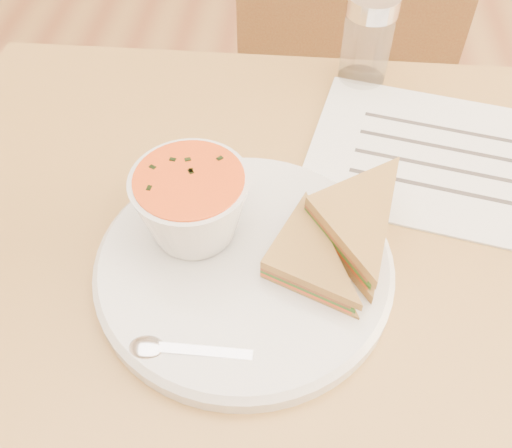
# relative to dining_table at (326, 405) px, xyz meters

# --- Properties ---
(dining_table) EXTENTS (1.00, 0.70, 0.75)m
(dining_table) POSITION_rel_dining_table_xyz_m (0.00, 0.00, 0.00)
(dining_table) COLOR olive
(dining_table) RESTS_ON floor
(chair_far) EXTENTS (0.52, 0.52, 1.01)m
(chair_far) POSITION_rel_dining_table_xyz_m (-0.02, 0.48, 0.13)
(chair_far) COLOR brown
(chair_far) RESTS_ON floor
(plate) EXTENTS (0.36, 0.36, 0.02)m
(plate) POSITION_rel_dining_table_xyz_m (-0.12, -0.03, 0.38)
(plate) COLOR silver
(plate) RESTS_ON dining_table
(soup_bowl) EXTENTS (0.12, 0.12, 0.08)m
(soup_bowl) POSITION_rel_dining_table_xyz_m (-0.17, 0.01, 0.43)
(soup_bowl) COLOR silver
(soup_bowl) RESTS_ON plate
(sandwich_half_a) EXTENTS (0.13, 0.13, 0.03)m
(sandwich_half_a) POSITION_rel_dining_table_xyz_m (-0.10, -0.05, 0.41)
(sandwich_half_a) COLOR #B79140
(sandwich_half_a) RESTS_ON plate
(sandwich_half_b) EXTENTS (0.16, 0.16, 0.04)m
(sandwich_half_b) POSITION_rel_dining_table_xyz_m (-0.06, 0.02, 0.42)
(sandwich_half_b) COLOR #B79140
(sandwich_half_b) RESTS_ON plate
(spoon) EXTENTS (0.16, 0.03, 0.01)m
(spoon) POSITION_rel_dining_table_xyz_m (-0.14, -0.13, 0.40)
(spoon) COLOR silver
(spoon) RESTS_ON plate
(paper_menu) EXTENTS (0.36, 0.30, 0.00)m
(paper_menu) POSITION_rel_dining_table_xyz_m (0.11, 0.15, 0.38)
(paper_menu) COLOR white
(paper_menu) RESTS_ON dining_table
(condiment_shaker) EXTENTS (0.08, 0.08, 0.12)m
(condiment_shaker) POSITION_rel_dining_table_xyz_m (0.01, 0.31, 0.43)
(condiment_shaker) COLOR silver
(condiment_shaker) RESTS_ON dining_table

